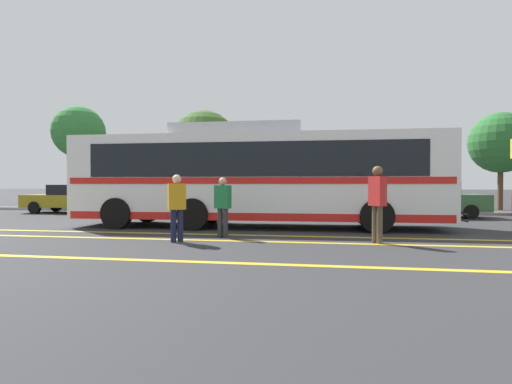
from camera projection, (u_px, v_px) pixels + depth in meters
ground_plane at (249, 226)px, 13.76m from camera, size 220.00×220.00×0.00m
lane_strip_0 at (243, 235)px, 11.23m from camera, size 32.10×0.20×0.01m
lane_strip_1 at (234, 241)px, 10.06m from camera, size 32.10×0.20×0.01m
lane_strip_2 at (201, 262)px, 7.32m from camera, size 32.10×0.20×0.01m
curb_strip at (278, 211)px, 20.15m from camera, size 40.10×0.36×0.15m
transit_bus at (256, 175)px, 13.37m from camera, size 12.46×2.91×3.41m
parked_car_0 at (71, 199)px, 20.12m from camera, size 4.51×1.92×1.42m
parked_car_1 at (178, 200)px, 19.25m from camera, size 4.11×1.89×1.35m
parked_car_2 at (300, 201)px, 18.09m from camera, size 4.29×2.07×1.34m
parked_car_3 at (428, 200)px, 17.36m from camera, size 4.72×2.06×1.52m
pedestrian_0 at (377, 199)px, 9.64m from camera, size 0.41×0.47×1.87m
pedestrian_1 at (223, 203)px, 10.76m from camera, size 0.46×0.33×1.62m
pedestrian_2 at (177, 204)px, 9.84m from camera, size 0.47×0.40×1.67m
tree_0 at (501, 143)px, 22.17m from camera, size 3.36×3.36×5.44m
tree_1 at (79, 132)px, 25.84m from camera, size 3.33×3.33×6.51m
tree_2 at (204, 144)px, 23.54m from camera, size 3.94×3.94×5.79m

